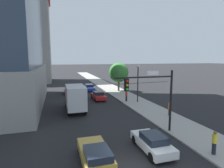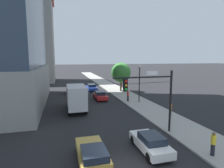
{
  "view_description": "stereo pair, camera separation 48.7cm",
  "coord_description": "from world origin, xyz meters",
  "px_view_note": "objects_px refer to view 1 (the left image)",
  "views": [
    {
      "loc": [
        -4.18,
        -9.92,
        6.93
      ],
      "look_at": [
        1.46,
        8.97,
        4.2
      ],
      "focal_mm": 30.1,
      "sensor_mm": 36.0,
      "label": 1
    },
    {
      "loc": [
        -3.71,
        -10.05,
        6.93
      ],
      "look_at": [
        1.46,
        8.97,
        4.2
      ],
      "focal_mm": 30.1,
      "sensor_mm": 36.0,
      "label": 2
    }
  ],
  "objects_px": {
    "street_tree": "(119,72)",
    "box_truck": "(75,97)",
    "street_lamp": "(138,78)",
    "car_silver": "(69,90)",
    "car_blue": "(89,87)",
    "car_white": "(152,142)",
    "car_gold": "(95,154)",
    "pedestrian_yellow_shirt": "(214,142)",
    "pedestrian_orange_shirt": "(169,109)",
    "car_red": "(98,96)",
    "pedestrian_red_shirt": "(126,96)",
    "traffic_light_pole": "(152,91)",
    "construction_building": "(22,31)"
  },
  "relations": [
    {
      "from": "street_lamp",
      "to": "street_tree",
      "type": "height_order",
      "value": "street_tree"
    },
    {
      "from": "pedestrian_orange_shirt",
      "to": "pedestrian_yellow_shirt",
      "type": "height_order",
      "value": "pedestrian_yellow_shirt"
    },
    {
      "from": "pedestrian_yellow_shirt",
      "to": "street_lamp",
      "type": "bearing_deg",
      "value": 84.68
    },
    {
      "from": "pedestrian_orange_shirt",
      "to": "pedestrian_red_shirt",
      "type": "relative_size",
      "value": 0.98
    },
    {
      "from": "car_gold",
      "to": "box_truck",
      "type": "bearing_deg",
      "value": 90.0
    },
    {
      "from": "car_gold",
      "to": "pedestrian_orange_shirt",
      "type": "xyz_separation_m",
      "value": [
        10.5,
        7.38,
        0.3
      ]
    },
    {
      "from": "street_lamp",
      "to": "car_blue",
      "type": "relative_size",
      "value": 1.24
    },
    {
      "from": "car_white",
      "to": "box_truck",
      "type": "distance_m",
      "value": 13.43
    },
    {
      "from": "street_tree",
      "to": "box_truck",
      "type": "bearing_deg",
      "value": -130.29
    },
    {
      "from": "car_blue",
      "to": "box_truck",
      "type": "distance_m",
      "value": 15.85
    },
    {
      "from": "box_truck",
      "to": "pedestrian_red_shirt",
      "type": "distance_m",
      "value": 8.86
    },
    {
      "from": "car_blue",
      "to": "car_white",
      "type": "relative_size",
      "value": 1.1
    },
    {
      "from": "pedestrian_yellow_shirt",
      "to": "street_tree",
      "type": "bearing_deg",
      "value": 86.22
    },
    {
      "from": "car_gold",
      "to": "car_blue",
      "type": "relative_size",
      "value": 0.91
    },
    {
      "from": "car_silver",
      "to": "car_gold",
      "type": "bearing_deg",
      "value": -90.0
    },
    {
      "from": "car_gold",
      "to": "pedestrian_yellow_shirt",
      "type": "distance_m",
      "value": 8.41
    },
    {
      "from": "pedestrian_orange_shirt",
      "to": "car_red",
      "type": "bearing_deg",
      "value": 117.76
    },
    {
      "from": "pedestrian_orange_shirt",
      "to": "street_tree",
      "type": "bearing_deg",
      "value": 91.61
    },
    {
      "from": "construction_building",
      "to": "car_blue",
      "type": "xyz_separation_m",
      "value": [
        15.43,
        -19.12,
        -13.74
      ]
    },
    {
      "from": "car_white",
      "to": "car_red",
      "type": "distance_m",
      "value": 18.5
    },
    {
      "from": "pedestrian_orange_shirt",
      "to": "car_blue",
      "type": "bearing_deg",
      "value": 106.25
    },
    {
      "from": "street_tree",
      "to": "pedestrian_yellow_shirt",
      "type": "height_order",
      "value": "street_tree"
    },
    {
      "from": "street_lamp",
      "to": "street_tree",
      "type": "distance_m",
      "value": 9.87
    },
    {
      "from": "construction_building",
      "to": "car_blue",
      "type": "height_order",
      "value": "construction_building"
    },
    {
      "from": "pedestrian_red_shirt",
      "to": "box_truck",
      "type": "bearing_deg",
      "value": -160.6
    },
    {
      "from": "construction_building",
      "to": "pedestrian_red_shirt",
      "type": "xyz_separation_m",
      "value": [
        19.32,
        -31.36,
        -13.4
      ]
    },
    {
      "from": "construction_building",
      "to": "traffic_light_pole",
      "type": "height_order",
      "value": "construction_building"
    },
    {
      "from": "street_lamp",
      "to": "car_gold",
      "type": "xyz_separation_m",
      "value": [
        -9.8,
        -14.98,
        -3.22
      ]
    },
    {
      "from": "car_white",
      "to": "car_red",
      "type": "relative_size",
      "value": 0.97
    },
    {
      "from": "car_red",
      "to": "pedestrian_red_shirt",
      "type": "relative_size",
      "value": 2.58
    },
    {
      "from": "street_lamp",
      "to": "pedestrian_red_shirt",
      "type": "bearing_deg",
      "value": 146.33
    },
    {
      "from": "car_blue",
      "to": "pedestrian_red_shirt",
      "type": "height_order",
      "value": "pedestrian_red_shirt"
    },
    {
      "from": "car_silver",
      "to": "car_blue",
      "type": "relative_size",
      "value": 0.88
    },
    {
      "from": "car_red",
      "to": "pedestrian_yellow_shirt",
      "type": "height_order",
      "value": "pedestrian_yellow_shirt"
    },
    {
      "from": "street_lamp",
      "to": "street_tree",
      "type": "xyz_separation_m",
      "value": [
        0.21,
        9.86,
        0.11
      ]
    },
    {
      "from": "traffic_light_pole",
      "to": "car_gold",
      "type": "height_order",
      "value": "traffic_light_pole"
    },
    {
      "from": "car_silver",
      "to": "car_blue",
      "type": "height_order",
      "value": "car_blue"
    },
    {
      "from": "traffic_light_pole",
      "to": "car_silver",
      "type": "bearing_deg",
      "value": 104.74
    },
    {
      "from": "car_silver",
      "to": "street_lamp",
      "type": "bearing_deg",
      "value": -46.98
    },
    {
      "from": "car_blue",
      "to": "car_red",
      "type": "xyz_separation_m",
      "value": [
        -0.0,
        -9.29,
        -0.02
      ]
    },
    {
      "from": "car_blue",
      "to": "box_truck",
      "type": "xyz_separation_m",
      "value": [
        -4.43,
        -15.17,
        1.21
      ]
    },
    {
      "from": "car_silver",
      "to": "traffic_light_pole",
      "type": "bearing_deg",
      "value": -75.26
    },
    {
      "from": "box_truck",
      "to": "car_white",
      "type": "bearing_deg",
      "value": -70.67
    },
    {
      "from": "box_truck",
      "to": "car_blue",
      "type": "bearing_deg",
      "value": 73.72
    },
    {
      "from": "street_lamp",
      "to": "street_tree",
      "type": "bearing_deg",
      "value": 88.8
    },
    {
      "from": "car_blue",
      "to": "pedestrian_yellow_shirt",
      "type": "height_order",
      "value": "pedestrian_yellow_shirt"
    },
    {
      "from": "car_silver",
      "to": "car_red",
      "type": "bearing_deg",
      "value": -56.02
    },
    {
      "from": "pedestrian_red_shirt",
      "to": "pedestrian_orange_shirt",
      "type": "bearing_deg",
      "value": -75.74
    },
    {
      "from": "car_silver",
      "to": "box_truck",
      "type": "xyz_separation_m",
      "value": [
        -0.0,
        -12.44,
        1.21
      ]
    },
    {
      "from": "box_truck",
      "to": "pedestrian_yellow_shirt",
      "type": "distance_m",
      "value": 16.72
    }
  ]
}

